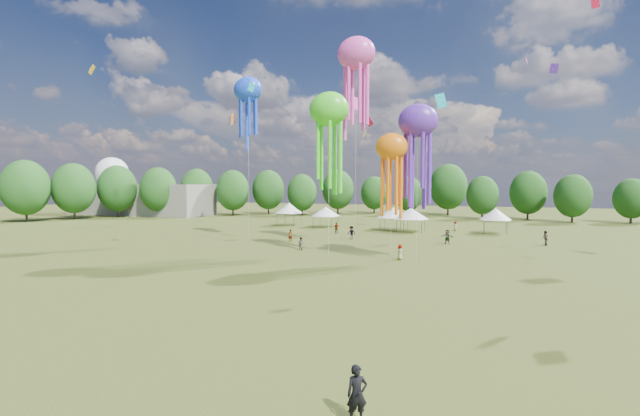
% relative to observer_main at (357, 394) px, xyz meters
% --- Properties ---
extents(ground, '(300.00, 300.00, 0.00)m').
position_rel_observer_main_xyz_m(ground, '(-8.60, 1.71, -0.94)').
color(ground, '#384416').
rests_on(ground, ground).
extents(observer_main, '(0.82, 0.74, 1.89)m').
position_rel_observer_main_xyz_m(observer_main, '(0.00, 0.00, 0.00)').
color(observer_main, black).
rests_on(observer_main, ground).
extents(spectator_near, '(0.90, 0.79, 1.54)m').
position_rel_observer_main_xyz_m(spectator_near, '(-16.10, 32.62, -0.17)').
color(spectator_near, gray).
rests_on(spectator_near, ground).
extents(spectators_far, '(32.99, 32.06, 1.90)m').
position_rel_observer_main_xyz_m(spectators_far, '(-4.37, 45.51, -0.03)').
color(spectators_far, gray).
rests_on(spectators_far, ground).
extents(festival_tents, '(41.58, 8.25, 4.42)m').
position_rel_observer_main_xyz_m(festival_tents, '(-12.80, 58.76, 2.18)').
color(festival_tents, '#47474C').
rests_on(festival_tents, ground).
extents(show_kites, '(28.39, 11.89, 25.67)m').
position_rel_observer_main_xyz_m(show_kites, '(-12.05, 33.63, 15.34)').
color(show_kites, '#48F127').
rests_on(show_kites, ground).
extents(small_kites, '(77.90, 52.88, 44.08)m').
position_rel_observer_main_xyz_m(small_kites, '(-7.89, 44.55, 29.76)').
color(small_kites, '#48F127').
rests_on(small_kites, ground).
extents(treeline, '(201.57, 95.24, 13.43)m').
position_rel_observer_main_xyz_m(treeline, '(-12.46, 64.22, 5.60)').
color(treeline, '#38281C').
rests_on(treeline, ground).
extents(hangar, '(40.00, 12.00, 8.00)m').
position_rel_observer_main_xyz_m(hangar, '(-80.60, 73.71, 3.06)').
color(hangar, gray).
rests_on(hangar, ground).
extents(radome, '(9.00, 9.00, 16.00)m').
position_rel_observer_main_xyz_m(radome, '(-96.60, 79.71, 9.04)').
color(radome, white).
rests_on(radome, ground).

